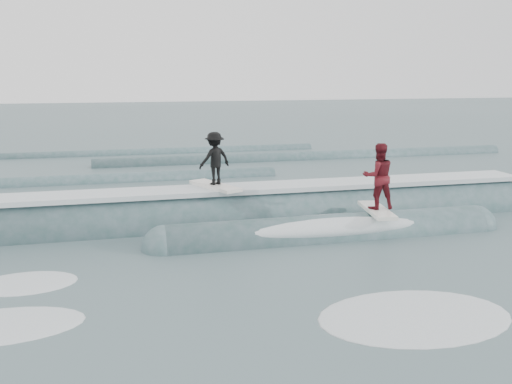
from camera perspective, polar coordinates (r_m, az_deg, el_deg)
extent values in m
plane|color=#3D5559|center=(11.44, 6.83, -10.90)|extent=(160.00, 160.00, 0.00)
cylinder|color=#345857|center=(17.30, -0.81, -2.91)|extent=(20.83, 1.88, 1.88)
cylinder|color=#345857|center=(15.80, 7.44, -4.45)|extent=(9.00, 1.24, 1.24)
sphere|color=#345857|center=(14.79, -9.08, -5.63)|extent=(1.24, 1.24, 1.24)
sphere|color=#345857|center=(17.91, 20.98, -3.20)|extent=(1.24, 1.24, 1.24)
cube|color=white|center=(17.07, -0.82, 0.38)|extent=(18.00, 1.30, 0.14)
ellipsoid|color=white|center=(15.72, 7.47, -3.40)|extent=(7.60, 1.30, 0.60)
cube|color=white|center=(16.85, -4.12, 0.61)|extent=(1.31, 2.05, 0.10)
imported|color=black|center=(16.71, -4.16, 3.38)|extent=(1.14, 0.91, 1.54)
cube|color=white|center=(16.17, 11.99, -1.78)|extent=(0.85, 2.06, 0.10)
imported|color=#5A1118|center=(15.97, 12.13, 1.56)|extent=(0.93, 0.75, 1.82)
ellipsoid|color=white|center=(13.26, -22.11, -8.46)|extent=(2.25, 1.54, 0.10)
ellipsoid|color=white|center=(11.14, 15.57, -11.91)|extent=(4.48, 3.05, 0.10)
cylinder|color=#345857|center=(24.59, -23.75, 0.51)|extent=(22.00, 0.70, 0.70)
cylinder|color=#345857|center=(29.88, 5.48, 3.32)|extent=(22.00, 0.80, 0.80)
cylinder|color=#345857|center=(32.13, -13.47, 3.64)|extent=(22.00, 0.60, 0.60)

